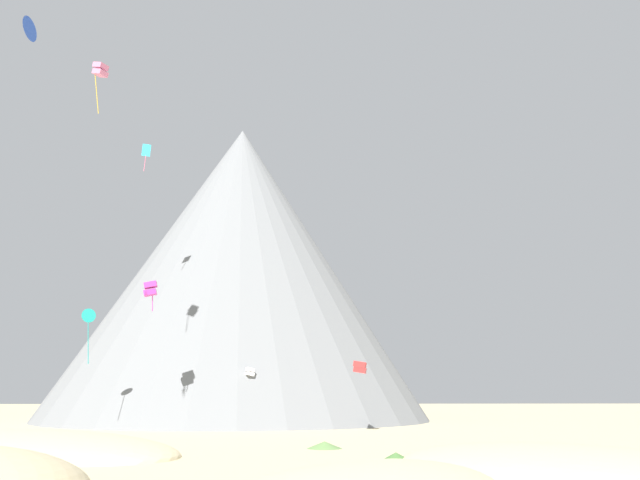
# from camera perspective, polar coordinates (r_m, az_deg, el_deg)

# --- Properties ---
(dune_foreground_right) EXTENTS (23.97, 28.22, 3.00)m
(dune_foreground_right) POSITION_cam_1_polar(r_m,az_deg,el_deg) (41.62, 20.02, -17.82)
(dune_foreground_right) COLOR beige
(dune_foreground_right) RESTS_ON ground_plane
(dune_back_low) EXTENTS (31.28, 29.86, 3.09)m
(dune_back_low) POSITION_cam_1_polar(r_m,az_deg,el_deg) (57.15, -22.78, -15.93)
(dune_back_low) COLOR beige
(dune_back_low) RESTS_ON ground_plane
(bush_ridge_crest) EXTENTS (3.23, 3.23, 0.55)m
(bush_ridge_crest) POSITION_cam_1_polar(r_m,az_deg,el_deg) (55.58, 0.38, -16.70)
(bush_ridge_crest) COLOR #668C4C
(bush_ridge_crest) RESTS_ON ground_plane
(bush_scatter_east) EXTENTS (3.08, 3.08, 0.66)m
(bush_scatter_east) POSITION_cam_1_polar(r_m,az_deg,el_deg) (44.97, 6.35, -17.58)
(bush_scatter_east) COLOR #477238
(bush_scatter_east) RESTS_ON ground_plane
(bush_far_right) EXTENTS (1.34, 1.34, 0.72)m
(bush_far_right) POSITION_cam_1_polar(r_m,az_deg,el_deg) (42.94, 13.99, -17.51)
(bush_far_right) COLOR #477238
(bush_far_right) RESTS_ON ground_plane
(bush_near_right) EXTENTS (1.78, 1.78, 0.62)m
(bush_near_right) POSITION_cam_1_polar(r_m,az_deg,el_deg) (35.71, 1.96, -19.05)
(bush_near_right) COLOR #568442
(bush_near_right) RESTS_ON ground_plane
(rock_massif) EXTENTS (63.06, 63.06, 46.49)m
(rock_massif) POSITION_cam_1_polar(r_m,az_deg,el_deg) (109.75, -7.26, -2.98)
(rock_massif) COLOR slate
(rock_massif) RESTS_ON ground_plane
(kite_cyan_high) EXTENTS (1.14, 0.43, 3.50)m
(kite_cyan_high) POSITION_cam_1_polar(r_m,az_deg,el_deg) (88.01, -14.28, 7.13)
(kite_cyan_high) COLOR #33BCDB
(kite_pink_high) EXTENTS (1.62, 1.58, 5.39)m
(kite_pink_high) POSITION_cam_1_polar(r_m,az_deg,el_deg) (74.36, -17.82, 13.31)
(kite_pink_high) COLOR pink
(kite_lime_low) EXTENTS (0.37, 0.89, 5.04)m
(kite_lime_low) POSITION_cam_1_polar(r_m,az_deg,el_deg) (85.37, -8.85, -9.92)
(kite_lime_low) COLOR #8CD133
(kite_red_low) EXTENTS (1.64, 1.58, 1.39)m
(kite_red_low) POSITION_cam_1_polar(r_m,az_deg,el_deg) (76.56, 3.34, -10.53)
(kite_red_low) COLOR red
(kite_white_low) EXTENTS (1.21, 1.16, 1.07)m
(kite_white_low) POSITION_cam_1_polar(r_m,az_deg,el_deg) (82.29, -5.86, -10.86)
(kite_white_low) COLOR white
(kite_gold_low) EXTENTS (1.60, 0.79, 3.89)m
(kite_gold_low) POSITION_cam_1_polar(r_m,az_deg,el_deg) (92.64, -8.37, -8.74)
(kite_gold_low) COLOR gold
(kite_blue_high) EXTENTS (0.89, 2.13, 2.09)m
(kite_blue_high) POSITION_cam_1_polar(r_m,az_deg,el_deg) (62.06, -23.14, 15.84)
(kite_blue_high) COLOR blue
(kite_teal_low) EXTENTS (1.54, 0.75, 5.95)m
(kite_teal_low) POSITION_cam_1_polar(r_m,az_deg,el_deg) (78.36, -18.67, -6.03)
(kite_teal_low) COLOR teal
(kite_magenta_mid) EXTENTS (1.51, 1.43, 3.20)m
(kite_magenta_mid) POSITION_cam_1_polar(r_m,az_deg,el_deg) (74.62, -13.94, -3.97)
(kite_magenta_mid) COLOR #D1339E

